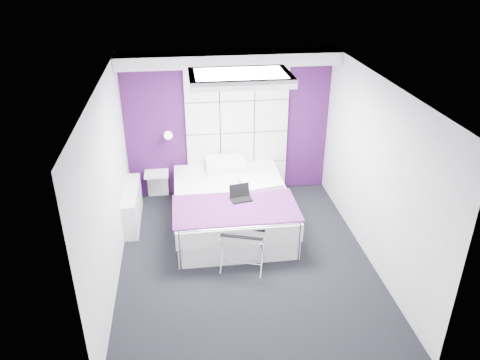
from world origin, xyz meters
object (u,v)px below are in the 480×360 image
at_px(bed, 231,206).
at_px(laptop, 241,195).
at_px(nightstand, 156,174).
at_px(luggage_rack, 243,250).
at_px(wall_lamp, 168,135).
at_px(radiator, 132,206).

relative_size(bed, laptop, 7.16).
bearing_deg(nightstand, laptop, -44.60).
bearing_deg(bed, laptop, -70.28).
xyz_separation_m(bed, nightstand, (-1.22, 1.00, 0.17)).
bearing_deg(nightstand, luggage_rack, -60.13).
height_order(wall_lamp, nightstand, wall_lamp).
xyz_separation_m(wall_lamp, laptop, (1.07, -1.35, -0.53)).
bearing_deg(laptop, bed, 99.47).
distance_m(bed, luggage_rack, 1.17).
bearing_deg(nightstand, radiator, -118.16).
distance_m(bed, laptop, 0.49).
height_order(bed, luggage_rack, bed).
xyz_separation_m(wall_lamp, bed, (0.96, -1.04, -0.89)).
xyz_separation_m(wall_lamp, radiator, (-0.64, -0.76, -0.92)).
bearing_deg(radiator, nightstand, 61.84).
bearing_deg(luggage_rack, wall_lamp, 132.12).
bearing_deg(wall_lamp, luggage_rack, -65.83).
relative_size(wall_lamp, nightstand, 0.36).
bearing_deg(radiator, bed, -9.86).
distance_m(wall_lamp, radiator, 1.35).
bearing_deg(wall_lamp, bed, -47.20).
distance_m(radiator, bed, 1.63).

